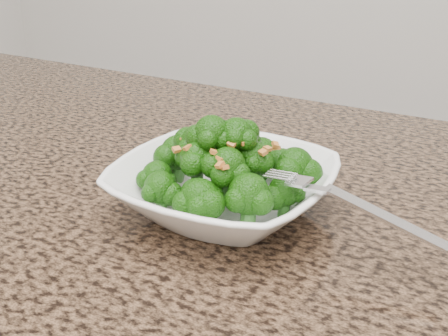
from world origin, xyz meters
The scene contains 5 objects.
granite_counter centered at (0.00, 0.30, 0.89)m, with size 1.64×1.04×0.03m, color brown.
bowl centered at (0.06, 0.41, 0.93)m, with size 0.22×0.22×0.05m, color white.
broccoli_pile centered at (0.06, 0.41, 0.99)m, with size 0.19×0.19×0.07m, color #185009, non-canonical shape.
garlic_topping centered at (0.06, 0.41, 1.03)m, with size 0.11×0.11×0.01m, color orange, non-canonical shape.
fork centered at (0.16, 0.39, 0.96)m, with size 0.19×0.03×0.01m, color silver, non-canonical shape.
Camera 1 is at (0.30, -0.04, 1.18)m, focal length 45.00 mm.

